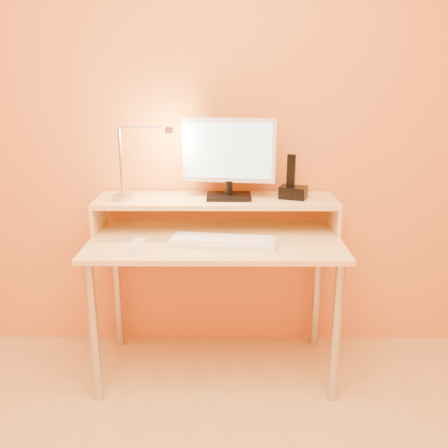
{
  "coord_description": "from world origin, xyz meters",
  "views": [
    {
      "loc": [
        0.05,
        -1.06,
        1.48
      ],
      "look_at": [
        0.04,
        1.13,
        0.81
      ],
      "focal_mm": 39.57,
      "sensor_mm": 36.0,
      "label": 1
    }
  ],
  "objects_px": {
    "phone_dock": "(293,192)",
    "lamp_base": "(123,197)",
    "monitor_panel": "(229,150)",
    "mouse": "(266,242)",
    "keyboard": "(223,242)",
    "remote_control": "(136,246)"
  },
  "relations": [
    {
      "from": "phone_dock",
      "to": "lamp_base",
      "type": "bearing_deg",
      "value": -158.47
    },
    {
      "from": "monitor_panel",
      "to": "mouse",
      "type": "distance_m",
      "value": 0.49
    },
    {
      "from": "phone_dock",
      "to": "mouse",
      "type": "distance_m",
      "value": 0.34
    },
    {
      "from": "lamp_base",
      "to": "mouse",
      "type": "bearing_deg",
      "value": -17.91
    },
    {
      "from": "monitor_panel",
      "to": "keyboard",
      "type": "distance_m",
      "value": 0.46
    },
    {
      "from": "phone_dock",
      "to": "remote_control",
      "type": "bearing_deg",
      "value": -138.89
    },
    {
      "from": "phone_dock",
      "to": "mouse",
      "type": "relative_size",
      "value": 1.33
    },
    {
      "from": "mouse",
      "to": "phone_dock",
      "type": "bearing_deg",
      "value": 46.87
    },
    {
      "from": "lamp_base",
      "to": "mouse",
      "type": "height_order",
      "value": "lamp_base"
    },
    {
      "from": "monitor_panel",
      "to": "phone_dock",
      "type": "height_order",
      "value": "monitor_panel"
    },
    {
      "from": "monitor_panel",
      "to": "mouse",
      "type": "xyz_separation_m",
      "value": [
        0.17,
        -0.26,
        -0.38
      ]
    },
    {
      "from": "phone_dock",
      "to": "keyboard",
      "type": "distance_m",
      "value": 0.46
    },
    {
      "from": "phone_dock",
      "to": "keyboard",
      "type": "height_order",
      "value": "phone_dock"
    },
    {
      "from": "remote_control",
      "to": "monitor_panel",
      "type": "bearing_deg",
      "value": 39.53
    },
    {
      "from": "monitor_panel",
      "to": "phone_dock",
      "type": "xyz_separation_m",
      "value": [
        0.32,
        -0.01,
        -0.21
      ]
    },
    {
      "from": "monitor_panel",
      "to": "mouse",
      "type": "bearing_deg",
      "value": -49.82
    },
    {
      "from": "monitor_panel",
      "to": "keyboard",
      "type": "xyz_separation_m",
      "value": [
        -0.03,
        -0.25,
        -0.39
      ]
    },
    {
      "from": "mouse",
      "to": "remote_control",
      "type": "height_order",
      "value": "mouse"
    },
    {
      "from": "mouse",
      "to": "remote_control",
      "type": "bearing_deg",
      "value": 171.14
    },
    {
      "from": "monitor_panel",
      "to": "lamp_base",
      "type": "distance_m",
      "value": 0.57
    },
    {
      "from": "lamp_base",
      "to": "phone_dock",
      "type": "relative_size",
      "value": 0.77
    },
    {
      "from": "phone_dock",
      "to": "keyboard",
      "type": "xyz_separation_m",
      "value": [
        -0.35,
        -0.24,
        -0.18
      ]
    }
  ]
}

